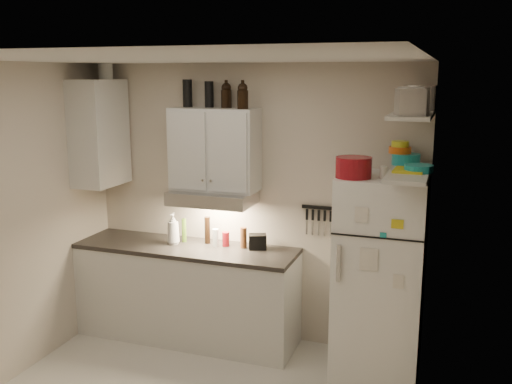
% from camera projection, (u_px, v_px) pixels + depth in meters
% --- Properties ---
extents(ceiling, '(3.20, 3.00, 0.02)m').
position_uv_depth(ceiling, '(174.00, 57.00, 3.71)').
color(ceiling, silver).
rests_on(ceiling, ground).
extents(back_wall, '(3.20, 0.02, 2.60)m').
position_uv_depth(back_wall, '(252.00, 204.00, 5.37)').
color(back_wall, beige).
rests_on(back_wall, ground).
extents(right_wall, '(0.02, 3.00, 2.60)m').
position_uv_depth(right_wall, '(419.00, 276.00, 3.45)').
color(right_wall, beige).
rests_on(right_wall, ground).
extents(base_cabinet, '(2.10, 0.60, 0.88)m').
position_uv_depth(base_cabinet, '(187.00, 294.00, 5.44)').
color(base_cabinet, silver).
rests_on(base_cabinet, floor).
extents(countertop, '(2.10, 0.62, 0.04)m').
position_uv_depth(countertop, '(186.00, 248.00, 5.34)').
color(countertop, '#292623').
rests_on(countertop, base_cabinet).
extents(upper_cabinet, '(0.80, 0.33, 0.75)m').
position_uv_depth(upper_cabinet, '(215.00, 149.00, 5.20)').
color(upper_cabinet, silver).
rests_on(upper_cabinet, back_wall).
extents(side_cabinet, '(0.33, 0.55, 1.00)m').
position_uv_depth(side_cabinet, '(99.00, 133.00, 5.42)').
color(side_cabinet, silver).
rests_on(side_cabinet, left_wall).
extents(range_hood, '(0.76, 0.46, 0.12)m').
position_uv_depth(range_hood, '(213.00, 197.00, 5.23)').
color(range_hood, silver).
rests_on(range_hood, back_wall).
extents(fridge, '(0.70, 0.68, 1.70)m').
position_uv_depth(fridge, '(380.00, 276.00, 4.73)').
color(fridge, white).
rests_on(fridge, floor).
extents(shelf_hi, '(0.30, 0.95, 0.03)m').
position_uv_depth(shelf_hi, '(412.00, 115.00, 4.27)').
color(shelf_hi, silver).
rests_on(shelf_hi, right_wall).
extents(shelf_lo, '(0.30, 0.95, 0.03)m').
position_uv_depth(shelf_lo, '(409.00, 173.00, 4.36)').
color(shelf_lo, silver).
rests_on(shelf_lo, right_wall).
extents(knife_strip, '(0.42, 0.02, 0.03)m').
position_uv_depth(knife_strip, '(325.00, 208.00, 5.12)').
color(knife_strip, black).
rests_on(knife_strip, back_wall).
extents(dutch_oven, '(0.32, 0.32, 0.16)m').
position_uv_depth(dutch_oven, '(354.00, 167.00, 4.47)').
color(dutch_oven, maroon).
rests_on(dutch_oven, fridge).
extents(book_stack, '(0.23, 0.28, 0.09)m').
position_uv_depth(book_stack, '(409.00, 175.00, 4.33)').
color(book_stack, yellow).
rests_on(book_stack, fridge).
extents(spice_jar, '(0.07, 0.07, 0.10)m').
position_uv_depth(spice_jar, '(383.00, 172.00, 4.43)').
color(spice_jar, silver).
rests_on(spice_jar, fridge).
extents(stock_pot, '(0.34, 0.34, 0.20)m').
position_uv_depth(stock_pot, '(421.00, 98.00, 4.51)').
color(stock_pot, silver).
rests_on(stock_pot, shelf_hi).
extents(tin_a, '(0.22, 0.21, 0.19)m').
position_uv_depth(tin_a, '(414.00, 100.00, 4.11)').
color(tin_a, '#AAAAAD').
rests_on(tin_a, shelf_hi).
extents(tin_b, '(0.23, 0.23, 0.18)m').
position_uv_depth(tin_b, '(410.00, 102.00, 3.97)').
color(tin_b, '#AAAAAD').
rests_on(tin_b, shelf_hi).
extents(bowl_teal, '(0.23, 0.23, 0.09)m').
position_uv_depth(bowl_teal, '(406.00, 159.00, 4.63)').
color(bowl_teal, teal).
rests_on(bowl_teal, shelf_lo).
extents(bowl_orange, '(0.18, 0.18, 0.05)m').
position_uv_depth(bowl_orange, '(400.00, 150.00, 4.64)').
color(bowl_orange, '#DC5F14').
rests_on(bowl_orange, bowl_teal).
extents(bowl_yellow, '(0.14, 0.14, 0.05)m').
position_uv_depth(bowl_yellow, '(400.00, 144.00, 4.63)').
color(bowl_yellow, '#C5CF24').
rests_on(bowl_yellow, bowl_orange).
extents(plates, '(0.27, 0.27, 0.05)m').
position_uv_depth(plates, '(419.00, 168.00, 4.29)').
color(plates, teal).
rests_on(plates, shelf_lo).
extents(growler_a, '(0.12, 0.12, 0.23)m').
position_uv_depth(growler_a, '(226.00, 95.00, 5.13)').
color(growler_a, black).
rests_on(growler_a, upper_cabinet).
extents(growler_b, '(0.12, 0.12, 0.23)m').
position_uv_depth(growler_b, '(243.00, 96.00, 4.94)').
color(growler_b, black).
rests_on(growler_b, upper_cabinet).
extents(thermos_a, '(0.10, 0.10, 0.24)m').
position_uv_depth(thermos_a, '(209.00, 94.00, 5.19)').
color(thermos_a, black).
rests_on(thermos_a, upper_cabinet).
extents(thermos_b, '(0.09, 0.09, 0.25)m').
position_uv_depth(thermos_b, '(187.00, 93.00, 5.25)').
color(thermos_b, black).
rests_on(thermos_b, upper_cabinet).
extents(side_jar, '(0.17, 0.17, 0.18)m').
position_uv_depth(side_jar, '(106.00, 70.00, 5.38)').
color(side_jar, silver).
rests_on(side_jar, side_cabinet).
extents(soap_bottle, '(0.13, 0.13, 0.33)m').
position_uv_depth(soap_bottle, '(173.00, 227.00, 5.37)').
color(soap_bottle, silver).
rests_on(soap_bottle, countertop).
extents(pepper_mill, '(0.06, 0.06, 0.19)m').
position_uv_depth(pepper_mill, '(244.00, 238.00, 5.26)').
color(pepper_mill, brown).
rests_on(pepper_mill, countertop).
extents(oil_bottle, '(0.05, 0.05, 0.23)m').
position_uv_depth(oil_bottle, '(184.00, 230.00, 5.45)').
color(oil_bottle, '#4B741D').
rests_on(oil_bottle, countertop).
extents(vinegar_bottle, '(0.07, 0.07, 0.26)m').
position_uv_depth(vinegar_bottle, '(207.00, 230.00, 5.40)').
color(vinegar_bottle, black).
rests_on(vinegar_bottle, countertop).
extents(clear_bottle, '(0.07, 0.07, 0.17)m').
position_uv_depth(clear_bottle, '(216.00, 238.00, 5.31)').
color(clear_bottle, silver).
rests_on(clear_bottle, countertop).
extents(red_jar, '(0.09, 0.09, 0.14)m').
position_uv_depth(red_jar, '(226.00, 239.00, 5.32)').
color(red_jar, maroon).
rests_on(red_jar, countertop).
extents(caddy, '(0.19, 0.16, 0.14)m').
position_uv_depth(caddy, '(258.00, 242.00, 5.24)').
color(caddy, black).
rests_on(caddy, countertop).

